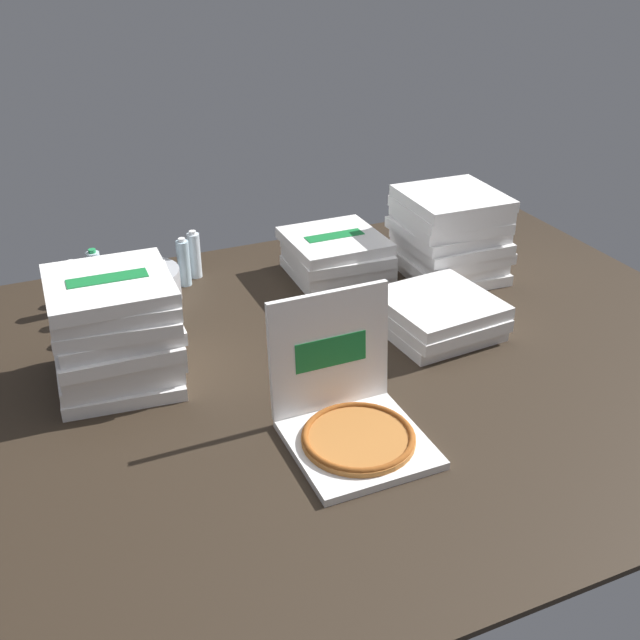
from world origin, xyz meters
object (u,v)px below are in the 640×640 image
object	(u,v)px
water_bottle_6	(110,311)
pizza_stack_left_far	(336,256)
water_bottle_4	(184,263)
water_bottle_5	(99,294)
water_bottle_1	(96,274)
water_bottle_2	(75,286)
open_pizza_box	(350,414)
pizza_stack_center_far	(437,315)
ice_bucket	(144,286)
pizza_stack_left_mid	(116,330)
pizza_stack_center_near	(450,235)
water_bottle_3	(194,255)
water_bottle_0	(134,309)

from	to	relation	value
water_bottle_6	pizza_stack_left_far	bearing A→B (deg)	7.62
water_bottle_4	water_bottle_5	size ratio (longest dim) A/B	1.00
water_bottle_1	water_bottle_2	size ratio (longest dim) A/B	1.00
open_pizza_box	water_bottle_1	bearing A→B (deg)	113.44
pizza_stack_center_far	water_bottle_6	world-z (taller)	water_bottle_6
open_pizza_box	water_bottle_1	distance (m)	1.44
ice_bucket	water_bottle_6	world-z (taller)	water_bottle_6
pizza_stack_center_far	water_bottle_2	xyz separation A→B (m)	(-1.28, 0.76, 0.03)
pizza_stack_left_mid	water_bottle_4	bearing A→B (deg)	58.32
water_bottle_5	pizza_stack_left_far	bearing A→B (deg)	-1.05
water_bottle_5	open_pizza_box	bearing A→B (deg)	-62.28
water_bottle_4	water_bottle_5	world-z (taller)	same
pizza_stack_left_mid	pizza_stack_left_far	xyz separation A→B (m)	(1.06, 0.47, -0.10)
pizza_stack_center_near	water_bottle_3	distance (m)	1.16
water_bottle_0	water_bottle_3	xyz separation A→B (m)	(0.36, 0.42, 0.00)
pizza_stack_center_far	water_bottle_4	distance (m)	1.15
open_pizza_box	ice_bucket	xyz separation A→B (m)	(-0.40, 1.20, -0.01)
ice_bucket	water_bottle_3	distance (m)	0.31
pizza_stack_center_far	pizza_stack_left_mid	bearing A→B (deg)	172.43
water_bottle_3	water_bottle_1	bearing A→B (deg)	-176.13
water_bottle_0	water_bottle_6	bearing A→B (deg)	162.12
pizza_stack_left_far	water_bottle_0	xyz separation A→B (m)	(-0.95, -0.17, 0.01)
water_bottle_1	water_bottle_4	world-z (taller)	same
water_bottle_1	water_bottle_5	bearing A→B (deg)	-94.69
pizza_stack_center_far	water_bottle_5	world-z (taller)	water_bottle_5
pizza_stack_left_mid	water_bottle_2	distance (m)	0.61
pizza_stack_left_far	water_bottle_0	bearing A→B (deg)	-170.02
water_bottle_0	water_bottle_3	world-z (taller)	same
pizza_stack_center_far	water_bottle_4	world-z (taller)	water_bottle_4
water_bottle_2	water_bottle_3	xyz separation A→B (m)	(0.54, 0.12, 0.00)
pizza_stack_left_far	water_bottle_5	xyz separation A→B (m)	(-1.05, 0.02, 0.01)
water_bottle_6	water_bottle_3	bearing A→B (deg)	41.10
pizza_stack_center_far	pizza_stack_left_mid	xyz separation A→B (m)	(-1.21, 0.16, 0.12)
water_bottle_0	water_bottle_1	xyz separation A→B (m)	(-0.09, 0.39, 0.00)
open_pizza_box	water_bottle_6	distance (m)	1.13
pizza_stack_left_mid	water_bottle_0	distance (m)	0.33
water_bottle_3	water_bottle_6	world-z (taller)	same
open_pizza_box	water_bottle_2	xyz separation A→B (m)	(-0.67, 1.24, 0.02)
water_bottle_5	pizza_stack_center_far	bearing A→B (deg)	-28.32
water_bottle_0	pizza_stack_center_far	bearing A→B (deg)	-22.74
water_bottle_4	open_pizza_box	bearing A→B (deg)	-81.31
water_bottle_4	pizza_stack_center_near	bearing A→B (deg)	-18.34
pizza_stack_center_near	ice_bucket	size ratio (longest dim) A/B	1.44
pizza_stack_left_mid	ice_bucket	world-z (taller)	pizza_stack_left_mid
pizza_stack_center_far	water_bottle_6	distance (m)	1.29
water_bottle_4	pizza_stack_left_far	bearing A→B (deg)	-15.79
water_bottle_1	water_bottle_3	world-z (taller)	same
pizza_stack_center_far	water_bottle_2	bearing A→B (deg)	149.26
pizza_stack_left_mid	water_bottle_6	size ratio (longest dim) A/B	2.12
pizza_stack_left_mid	water_bottle_3	distance (m)	0.86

